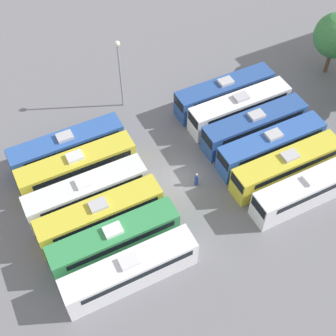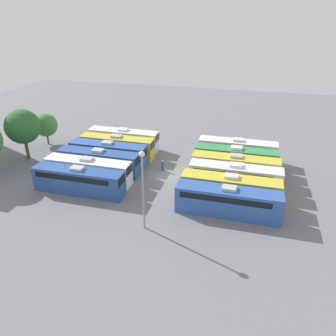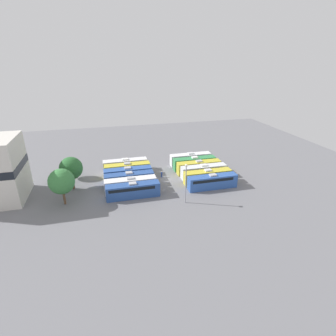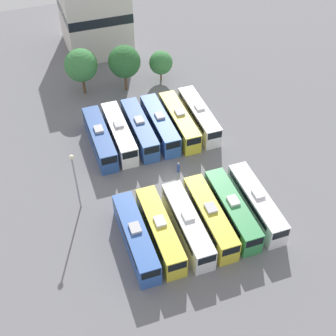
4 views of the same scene
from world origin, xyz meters
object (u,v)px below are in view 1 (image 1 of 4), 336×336
Objects in this scene: bus_1 at (78,167)px; bus_9 at (271,145)px; bus_2 at (87,192)px; light_pole at (119,64)px; bus_5 at (131,270)px; bus_8 at (255,126)px; bus_6 at (225,92)px; bus_3 at (101,215)px; bus_7 at (240,108)px; bus_0 at (68,147)px; bus_10 at (287,166)px; worker_person at (196,179)px; bus_4 at (115,240)px; bus_11 at (309,189)px.

bus_9 is (6.31, 18.92, 0.00)m from bus_1.
bus_2 is 1.33× the size of light_pole.
bus_8 is at bearing 116.81° from bus_5.
bus_6 is 1.00× the size of bus_8.
bus_3 is at bearing -178.12° from bus_5.
bus_2 and bus_7 have the same top height.
bus_7 is 3.07m from bus_8.
bus_3 is 1.00× the size of bus_8.
bus_2 is (6.33, -0.25, 0.00)m from bus_0.
bus_10 is at bearing 80.98° from bus_3.
worker_person is at bearing -55.76° from bus_7.
bus_1 is 11.94m from worker_person.
bus_3 is 6.99× the size of worker_person.
bus_8 is (3.07, -0.05, 0.00)m from bus_7.
bus_0 is 1.00× the size of bus_3.
bus_4 is 1.00× the size of bus_9.
bus_1 and bus_3 have the same top height.
worker_person is at bearing -71.65° from bus_8.
bus_1 is at bearing -46.12° from light_pole.
bus_7 is at bearing 178.46° from bus_10.
bus_0 and bus_1 have the same top height.
bus_6 is 1.00× the size of bus_11.
bus_0 is 22.42m from bus_10.
bus_10 is at bearing 69.09° from worker_person.
bus_2 is 9.33m from bus_5.
bus_9 is 1.33× the size of light_pole.
bus_9 is (-3.02, 18.80, 0.00)m from bus_4.
bus_2 is at bearing -107.44° from bus_10.
bus_0 is 15.65m from bus_5.
bus_5 and bus_6 have the same top height.
bus_8 is 9.40m from bus_11.
bus_8 is (-0.17, 19.19, 0.00)m from bus_2.
bus_6 is at bearing -178.78° from bus_8.
bus_0 is 6.99× the size of worker_person.
bus_9 is 3.01m from bus_10.
bus_5 is at bearing -56.76° from worker_person.
bus_9 is 1.00× the size of bus_11.
bus_9 is at bearing 108.71° from bus_5.
bus_5 is 1.00× the size of bus_8.
bus_4 is 1.33× the size of light_pole.
bus_11 is (6.27, 0.05, 0.00)m from bus_9.
bus_7 is 10.63m from worker_person.
bus_0 is at bearing -179.39° from bus_5.
bus_1 is 12.18m from light_pole.
bus_2 is at bearing -104.52° from worker_person.
bus_7 is (-6.22, 19.03, 0.00)m from bus_3.
bus_9 is (6.20, -0.06, 0.00)m from bus_7.
bus_2 is 21.33m from bus_11.
bus_11 is at bearing 80.20° from bus_4.
bus_6 is at bearing 89.52° from bus_0.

